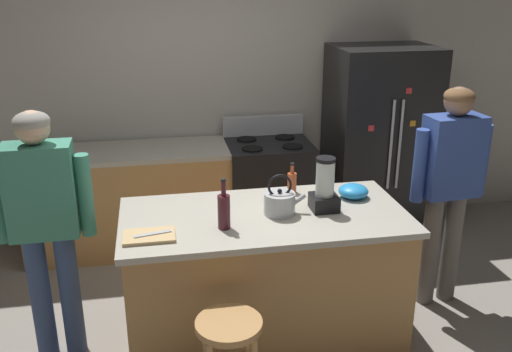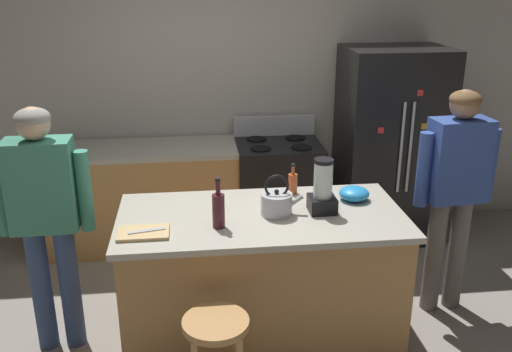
# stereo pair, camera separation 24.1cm
# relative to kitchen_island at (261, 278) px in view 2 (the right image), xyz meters

# --- Properties ---
(ground_plane) EXTENTS (14.00, 14.00, 0.00)m
(ground_plane) POSITION_rel_kitchen_island_xyz_m (0.00, 0.00, -0.47)
(ground_plane) COLOR gray
(back_wall) EXTENTS (8.00, 0.10, 2.70)m
(back_wall) POSITION_rel_kitchen_island_xyz_m (0.00, 1.95, 0.88)
(back_wall) COLOR #BCB7AD
(back_wall) RESTS_ON ground_plane
(kitchen_island) EXTENTS (1.82, 0.90, 0.93)m
(kitchen_island) POSITION_rel_kitchen_island_xyz_m (0.00, 0.00, 0.00)
(kitchen_island) COLOR #B7844C
(kitchen_island) RESTS_ON ground_plane
(back_counter_run) EXTENTS (2.00, 0.64, 0.93)m
(back_counter_run) POSITION_rel_kitchen_island_xyz_m (-0.80, 1.55, -0.00)
(back_counter_run) COLOR #B7844C
(back_counter_run) RESTS_ON ground_plane
(refrigerator) EXTENTS (0.90, 0.73, 1.76)m
(refrigerator) POSITION_rel_kitchen_island_xyz_m (1.38, 1.50, 0.42)
(refrigerator) COLOR black
(refrigerator) RESTS_ON ground_plane
(stove_range) EXTENTS (0.76, 0.65, 1.11)m
(stove_range) POSITION_rel_kitchen_island_xyz_m (0.35, 1.52, 0.01)
(stove_range) COLOR black
(stove_range) RESTS_ON ground_plane
(person_by_island_left) EXTENTS (0.59, 0.23, 1.64)m
(person_by_island_left) POSITION_rel_kitchen_island_xyz_m (-1.34, 0.08, 0.53)
(person_by_island_left) COLOR #384C7A
(person_by_island_left) RESTS_ON ground_plane
(person_by_sink_right) EXTENTS (0.60, 0.25, 1.65)m
(person_by_sink_right) POSITION_rel_kitchen_island_xyz_m (1.39, 0.23, 0.53)
(person_by_sink_right) COLOR #66605B
(person_by_sink_right) RESTS_ON ground_plane
(bar_stool) EXTENTS (0.36, 0.36, 0.64)m
(bar_stool) POSITION_rel_kitchen_island_xyz_m (-0.33, -0.71, 0.04)
(bar_stool) COLOR #B7844C
(bar_stool) RESTS_ON ground_plane
(blender_appliance) EXTENTS (0.17, 0.17, 0.35)m
(blender_appliance) POSITION_rel_kitchen_island_xyz_m (0.39, 0.00, 0.61)
(blender_appliance) COLOR black
(blender_appliance) RESTS_ON kitchen_island
(bottle_wine) EXTENTS (0.08, 0.08, 0.32)m
(bottle_wine) POSITION_rel_kitchen_island_xyz_m (-0.28, -0.16, 0.58)
(bottle_wine) COLOR #471923
(bottle_wine) RESTS_ON kitchen_island
(bottle_cooking_sauce) EXTENTS (0.06, 0.06, 0.22)m
(bottle_cooking_sauce) POSITION_rel_kitchen_island_xyz_m (0.26, 0.33, 0.54)
(bottle_cooking_sauce) COLOR #B24C26
(bottle_cooking_sauce) RESTS_ON kitchen_island
(mixing_bowl) EXTENTS (0.20, 0.20, 0.09)m
(mixing_bowl) POSITION_rel_kitchen_island_xyz_m (0.65, 0.16, 0.51)
(mixing_bowl) COLOR #268CD8
(mixing_bowl) RESTS_ON kitchen_island
(tea_kettle) EXTENTS (0.28, 0.20, 0.27)m
(tea_kettle) POSITION_rel_kitchen_island_xyz_m (0.10, -0.01, 0.54)
(tea_kettle) COLOR #B7BABF
(tea_kettle) RESTS_ON kitchen_island
(cutting_board) EXTENTS (0.30, 0.20, 0.02)m
(cutting_board) POSITION_rel_kitchen_island_xyz_m (-0.73, -0.21, 0.47)
(cutting_board) COLOR tan
(cutting_board) RESTS_ON kitchen_island
(chef_knife) EXTENTS (0.22, 0.08, 0.01)m
(chef_knife) POSITION_rel_kitchen_island_xyz_m (-0.71, -0.21, 0.48)
(chef_knife) COLOR #B7BABF
(chef_knife) RESTS_ON cutting_board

